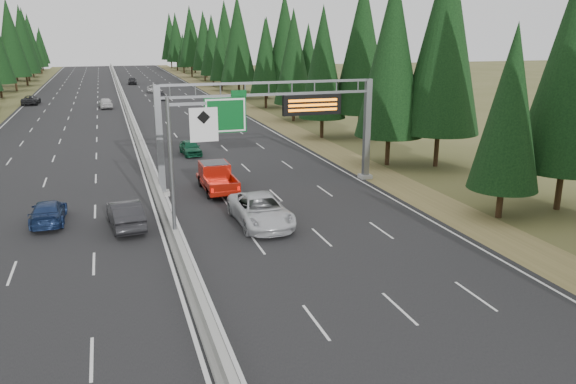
% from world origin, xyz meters
% --- Properties ---
extents(road, '(32.00, 260.00, 0.08)m').
position_xyz_m(road, '(0.00, 80.00, 0.04)').
color(road, black).
rests_on(road, ground).
extents(shoulder_right, '(3.60, 260.00, 0.06)m').
position_xyz_m(shoulder_right, '(17.80, 80.00, 0.03)').
color(shoulder_right, olive).
rests_on(shoulder_right, ground).
extents(median_barrier, '(0.70, 260.00, 0.85)m').
position_xyz_m(median_barrier, '(0.00, 80.00, 0.41)').
color(median_barrier, gray).
rests_on(median_barrier, road).
extents(sign_gantry, '(16.75, 0.98, 7.80)m').
position_xyz_m(sign_gantry, '(8.92, 34.88, 5.27)').
color(sign_gantry, slate).
rests_on(sign_gantry, road).
extents(hov_sign_pole, '(2.80, 0.50, 8.00)m').
position_xyz_m(hov_sign_pole, '(0.58, 24.97, 4.72)').
color(hov_sign_pole, slate).
rests_on(hov_sign_pole, road).
extents(tree_row_right, '(11.91, 241.25, 18.73)m').
position_xyz_m(tree_row_right, '(21.87, 76.30, 9.34)').
color(tree_row_right, black).
rests_on(tree_row_right, ground).
extents(silver_minivan, '(3.04, 6.41, 1.77)m').
position_xyz_m(silver_minivan, '(5.33, 26.76, 0.96)').
color(silver_minivan, silver).
rests_on(silver_minivan, road).
extents(red_pickup, '(2.14, 6.00, 1.95)m').
position_xyz_m(red_pickup, '(4.26, 35.34, 1.16)').
color(red_pickup, black).
rests_on(red_pickup, road).
extents(car_ahead_green, '(1.85, 4.15, 1.39)m').
position_xyz_m(car_ahead_green, '(4.31, 48.32, 0.77)').
color(car_ahead_green, '#155D3C').
rests_on(car_ahead_green, road).
extents(car_ahead_dkred, '(1.59, 4.19, 1.36)m').
position_xyz_m(car_ahead_dkred, '(11.06, 63.91, 0.76)').
color(car_ahead_dkred, '#52150B').
rests_on(car_ahead_dkred, road).
extents(car_ahead_dkgrey, '(1.84, 4.52, 1.31)m').
position_xyz_m(car_ahead_dkgrey, '(6.18, 96.14, 0.74)').
color(car_ahead_dkgrey, black).
rests_on(car_ahead_dkgrey, road).
extents(car_ahead_white, '(2.49, 4.85, 1.31)m').
position_xyz_m(car_ahead_white, '(6.12, 109.96, 0.74)').
color(car_ahead_white, silver).
rests_on(car_ahead_white, road).
extents(car_ahead_far, '(2.03, 4.75, 1.60)m').
position_xyz_m(car_ahead_far, '(3.24, 129.72, 0.88)').
color(car_ahead_far, black).
rests_on(car_ahead_far, road).
extents(car_onc_near, '(2.21, 5.12, 1.64)m').
position_xyz_m(car_onc_near, '(-2.45, 28.73, 0.90)').
color(car_onc_near, '#232326').
rests_on(car_onc_near, road).
extents(car_onc_blue, '(1.97, 4.77, 1.38)m').
position_xyz_m(car_onc_blue, '(-6.88, 30.98, 0.77)').
color(car_onc_blue, navy).
rests_on(car_onc_blue, road).
extents(car_onc_white, '(2.30, 4.94, 1.63)m').
position_xyz_m(car_onc_white, '(-3.00, 87.13, 0.90)').
color(car_onc_white, silver).
rests_on(car_onc_white, road).
extents(car_onc_far, '(2.68, 5.38, 1.46)m').
position_xyz_m(car_onc_far, '(-14.50, 95.89, 0.81)').
color(car_onc_far, '#232326').
rests_on(car_onc_far, road).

